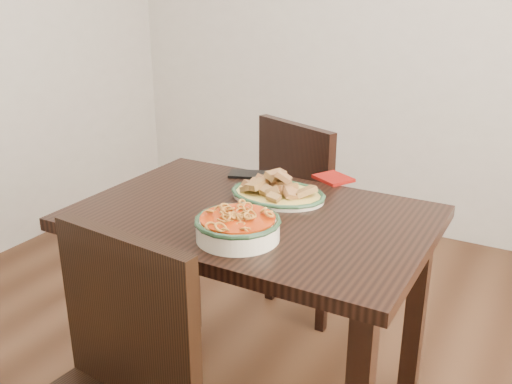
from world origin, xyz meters
The scene contains 7 objects.
wall_back centered at (0.00, 1.75, 1.30)m, with size 3.50×0.10×2.60m, color beige.
dining_table centered at (0.09, -0.04, 0.64)m, with size 1.09×0.73×0.75m.
chair_far centered at (-0.01, 0.66, 0.50)m, with size 0.55×0.55×0.89m.
fish_plate centered at (0.10, 0.11, 0.79)m, with size 0.32×0.25×0.11m.
noodle_bowl centered at (0.15, -0.24, 0.79)m, with size 0.24×0.24×0.08m.
smartphone centered at (-0.09, 0.26, 0.76)m, with size 0.16×0.08×0.01m, color black.
napkin centered at (0.19, 0.37, 0.76)m, with size 0.13×0.10×0.01m, color maroon.
Camera 1 is at (0.90, -1.48, 1.43)m, focal length 40.00 mm.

